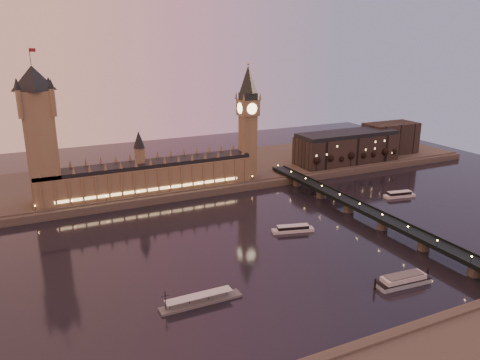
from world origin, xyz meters
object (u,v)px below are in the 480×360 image
(cruise_boat_b, at_px, (399,195))
(moored_barge, at_px, (403,280))
(cruise_boat_a, at_px, (293,229))
(pontoon_pier, at_px, (201,301))

(cruise_boat_b, bearing_deg, moored_barge, -122.56)
(cruise_boat_a, height_order, cruise_boat_b, cruise_boat_b)
(cruise_boat_b, xyz_separation_m, moored_barge, (-106.28, -114.42, 0.62))
(cruise_boat_a, bearing_deg, moored_barge, -65.40)
(pontoon_pier, bearing_deg, cruise_boat_b, 21.42)
(moored_barge, relative_size, pontoon_pier, 0.84)
(cruise_boat_a, bearing_deg, pontoon_pier, -132.56)
(cruise_boat_b, distance_m, pontoon_pier, 229.82)
(cruise_boat_a, relative_size, pontoon_pier, 0.69)
(cruise_boat_a, relative_size, cruise_boat_b, 1.08)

